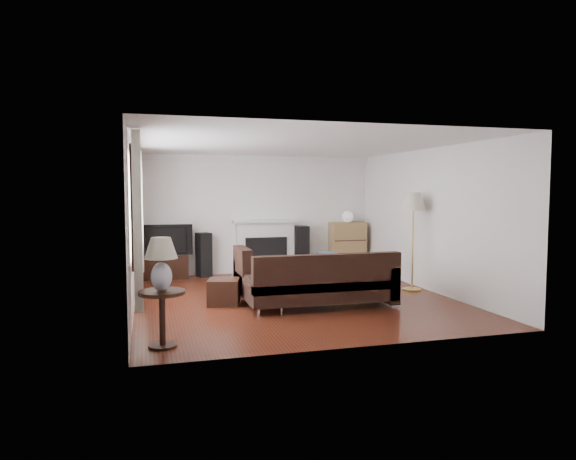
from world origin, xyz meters
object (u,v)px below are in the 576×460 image
object	(u,v)px
bookshelf	(347,246)
floor_lamp	(413,242)
sectional_sofa	(321,281)
coffee_table	(291,277)
side_table	(162,319)
tv_stand	(163,267)

from	to	relation	value
bookshelf	floor_lamp	xyz separation A→B (m)	(0.23, -2.46, 0.34)
sectional_sofa	coffee_table	xyz separation A→B (m)	(-0.06, 1.39, -0.17)
floor_lamp	side_table	distance (m)	4.93
sectional_sofa	side_table	size ratio (longest dim) A/B	3.78
sectional_sofa	floor_lamp	xyz separation A→B (m)	(1.98, 0.78, 0.47)
coffee_table	floor_lamp	bearing A→B (deg)	-7.84
bookshelf	side_table	xyz separation A→B (m)	(-4.14, -4.69, -0.21)
bookshelf	sectional_sofa	distance (m)	3.69
tv_stand	coffee_table	distance (m)	2.82
side_table	coffee_table	bearing A→B (deg)	50.78
coffee_table	side_table	distance (m)	3.67
tv_stand	coffee_table	size ratio (longest dim) A/B	0.83
tv_stand	floor_lamp	distance (m)	4.89
tv_stand	bookshelf	world-z (taller)	bookshelf
tv_stand	floor_lamp	xyz separation A→B (m)	(4.20, -2.43, 0.62)
bookshelf	coffee_table	xyz separation A→B (m)	(-1.82, -1.85, -0.30)
sectional_sofa	bookshelf	bearing A→B (deg)	61.55
sectional_sofa	side_table	distance (m)	2.79
bookshelf	side_table	bearing A→B (deg)	-131.42
bookshelf	coffee_table	distance (m)	2.61
tv_stand	side_table	size ratio (longest dim) A/B	1.51
tv_stand	sectional_sofa	size ratio (longest dim) A/B	0.40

